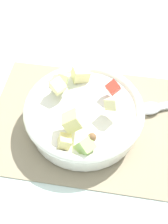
% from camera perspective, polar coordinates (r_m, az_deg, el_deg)
% --- Properties ---
extents(ground_plane, '(2.40, 2.40, 0.00)m').
position_cam_1_polar(ground_plane, '(0.70, 1.46, -2.02)').
color(ground_plane, silver).
extents(placemat, '(0.46, 0.32, 0.01)m').
position_cam_1_polar(placemat, '(0.70, 1.47, -1.88)').
color(placemat, gray).
rests_on(placemat, ground_plane).
extents(salad_bowl, '(0.26, 0.26, 0.11)m').
position_cam_1_polar(salad_bowl, '(0.66, -0.04, -0.36)').
color(salad_bowl, white).
rests_on(salad_bowl, placemat).
extents(serving_spoon, '(0.19, 0.10, 0.01)m').
position_cam_1_polar(serving_spoon, '(0.74, 14.87, 1.18)').
color(serving_spoon, '#B7B7BC').
rests_on(serving_spoon, placemat).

